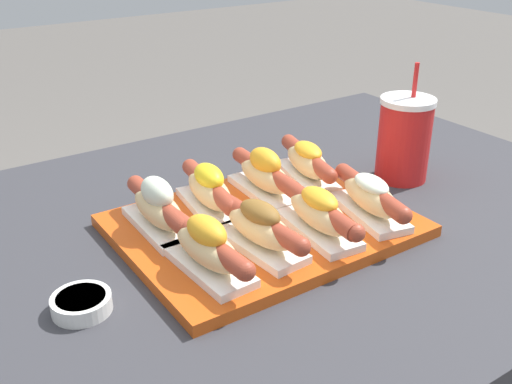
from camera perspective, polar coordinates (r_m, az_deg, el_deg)
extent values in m
cube|color=#333338|center=(1.17, 1.21, -17.59)|extent=(1.23, 0.87, 0.70)
cube|color=#CC4C14|center=(0.92, 0.70, -3.21)|extent=(0.42, 0.33, 0.02)
cube|color=white|center=(0.79, -4.59, -6.99)|extent=(0.07, 0.15, 0.01)
ellipsoid|color=#E5C184|center=(0.78, -4.66, -5.25)|extent=(0.05, 0.13, 0.04)
cylinder|color=#9E3D28|center=(0.78, -4.68, -4.80)|extent=(0.03, 0.17, 0.03)
sphere|color=#9E3D28|center=(0.72, -1.02, -7.53)|extent=(0.03, 0.03, 0.03)
sphere|color=#9E3D28|center=(0.84, -7.78, -2.45)|extent=(0.03, 0.03, 0.03)
ellipsoid|color=gold|center=(0.77, -4.73, -3.71)|extent=(0.04, 0.07, 0.04)
cube|color=white|center=(0.84, 0.37, -5.01)|extent=(0.07, 0.15, 0.01)
ellipsoid|color=#E5C184|center=(0.82, 0.38, -3.33)|extent=(0.06, 0.14, 0.04)
cylinder|color=#9E3D28|center=(0.82, 0.38, -2.90)|extent=(0.04, 0.17, 0.03)
sphere|color=#9E3D28|center=(0.77, 4.32, -5.24)|extent=(0.03, 0.03, 0.03)
sphere|color=#9E3D28|center=(0.88, -3.04, -0.85)|extent=(0.03, 0.03, 0.03)
ellipsoid|color=brown|center=(0.81, 0.38, -1.96)|extent=(0.05, 0.08, 0.03)
cube|color=white|center=(0.88, 5.91, -3.56)|extent=(0.07, 0.16, 0.01)
ellipsoid|color=#E5C184|center=(0.87, 5.99, -1.95)|extent=(0.06, 0.14, 0.04)
cylinder|color=#9E3D28|center=(0.86, 6.02, -1.53)|extent=(0.04, 0.17, 0.03)
sphere|color=#9E3D28|center=(0.80, 9.37, -3.91)|extent=(0.03, 0.03, 0.03)
sphere|color=#9E3D28|center=(0.93, 3.11, 0.55)|extent=(0.03, 0.03, 0.03)
ellipsoid|color=gold|center=(0.86, 6.06, -0.66)|extent=(0.05, 0.08, 0.03)
cube|color=white|center=(0.94, 10.70, -1.89)|extent=(0.09, 0.16, 0.01)
ellipsoid|color=#E5C184|center=(0.93, 10.84, -0.36)|extent=(0.07, 0.14, 0.04)
cylinder|color=#9E3D28|center=(0.93, 10.87, 0.04)|extent=(0.06, 0.17, 0.03)
sphere|color=#9E3D28|center=(0.86, 13.85, -2.18)|extent=(0.03, 0.03, 0.03)
sphere|color=#9E3D28|center=(0.99, 8.28, 1.98)|extent=(0.03, 0.03, 0.03)
ellipsoid|color=silver|center=(0.92, 10.94, 0.77)|extent=(0.05, 0.08, 0.02)
cube|color=white|center=(0.90, -9.16, -3.12)|extent=(0.06, 0.15, 0.01)
ellipsoid|color=#E5C184|center=(0.89, -9.29, -1.53)|extent=(0.05, 0.13, 0.04)
cylinder|color=#9E3D28|center=(0.88, -9.32, -1.12)|extent=(0.03, 0.17, 0.03)
sphere|color=#9E3D28|center=(0.81, -6.88, -3.36)|extent=(0.03, 0.03, 0.03)
sphere|color=#9E3D28|center=(0.95, -11.40, 0.79)|extent=(0.03, 0.03, 0.03)
ellipsoid|color=silver|center=(0.87, -9.41, -0.03)|extent=(0.04, 0.07, 0.04)
cube|color=white|center=(0.95, -4.41, -1.33)|extent=(0.08, 0.16, 0.01)
ellipsoid|color=#E5C184|center=(0.93, -4.46, 0.20)|extent=(0.07, 0.14, 0.04)
cylinder|color=#9E3D28|center=(0.93, -4.48, 0.60)|extent=(0.05, 0.17, 0.03)
sphere|color=#9E3D28|center=(0.86, -2.35, -1.52)|extent=(0.03, 0.03, 0.03)
sphere|color=#9E3D28|center=(1.00, -6.30, 2.41)|extent=(0.03, 0.03, 0.03)
ellipsoid|color=yellow|center=(0.92, -4.51, 1.52)|extent=(0.05, 0.08, 0.03)
cube|color=white|center=(0.99, 0.86, 0.15)|extent=(0.07, 0.15, 0.01)
ellipsoid|color=#E5C184|center=(0.98, 0.87, 1.62)|extent=(0.06, 0.13, 0.04)
cylinder|color=#9E3D28|center=(0.98, 0.87, 2.01)|extent=(0.04, 0.17, 0.03)
sphere|color=#9E3D28|center=(0.92, 3.64, 0.20)|extent=(0.03, 0.03, 0.03)
sphere|color=#9E3D28|center=(1.05, -1.56, 3.58)|extent=(0.03, 0.03, 0.03)
ellipsoid|color=gold|center=(0.97, 0.88, 2.98)|extent=(0.04, 0.07, 0.04)
cube|color=white|center=(1.05, 4.87, 1.52)|extent=(0.09, 0.16, 0.01)
ellipsoid|color=#E5C184|center=(1.04, 4.93, 2.93)|extent=(0.08, 0.14, 0.04)
cylinder|color=#9E3D28|center=(1.04, 4.94, 3.29)|extent=(0.06, 0.17, 0.03)
sphere|color=#9E3D28|center=(0.97, 7.03, 1.51)|extent=(0.03, 0.03, 0.03)
sphere|color=#9E3D28|center=(1.11, 3.11, 4.84)|extent=(0.03, 0.03, 0.03)
ellipsoid|color=gold|center=(1.03, 4.97, 3.99)|extent=(0.06, 0.08, 0.02)
cylinder|color=silver|center=(0.78, -16.28, -10.17)|extent=(0.07, 0.07, 0.02)
cylinder|color=yellow|center=(0.77, -16.34, -9.76)|extent=(0.06, 0.06, 0.01)
cylinder|color=red|center=(1.10, 13.89, 4.66)|extent=(0.09, 0.09, 0.14)
cylinder|color=white|center=(1.08, 14.31, 8.41)|extent=(0.10, 0.10, 0.01)
cylinder|color=red|center=(1.08, 14.94, 10.26)|extent=(0.01, 0.01, 0.06)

